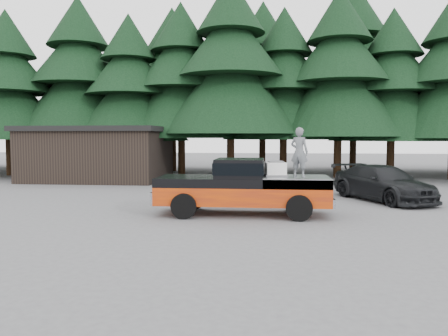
# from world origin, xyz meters

# --- Properties ---
(ground) EXTENTS (120.00, 120.00, 0.00)m
(ground) POSITION_xyz_m (0.00, 0.00, 0.00)
(ground) COLOR #505053
(ground) RESTS_ON ground
(pickup_truck) EXTENTS (6.00, 2.04, 1.33)m
(pickup_truck) POSITION_xyz_m (0.66, 0.60, 0.67)
(pickup_truck) COLOR #CE3F01
(pickup_truck) RESTS_ON ground
(truck_cab) EXTENTS (1.66, 1.90, 0.59)m
(truck_cab) POSITION_xyz_m (0.56, 0.60, 1.62)
(truck_cab) COLOR black
(truck_cab) RESTS_ON pickup_truck
(air_compressor) EXTENTS (0.74, 0.65, 0.45)m
(air_compressor) POSITION_xyz_m (1.78, 0.61, 1.56)
(air_compressor) COLOR silver
(air_compressor) RESTS_ON pickup_truck
(man_on_bed) EXTENTS (0.71, 0.61, 1.66)m
(man_on_bed) POSITION_xyz_m (2.56, 0.56, 2.16)
(man_on_bed) COLOR #5B5F63
(man_on_bed) RESTS_ON pickup_truck
(parked_car) EXTENTS (4.06, 5.48, 1.48)m
(parked_car) POSITION_xyz_m (6.30, 4.55, 0.74)
(parked_car) COLOR black
(parked_car) RESTS_ON ground
(utility_building) EXTENTS (8.40, 6.40, 3.30)m
(utility_building) POSITION_xyz_m (-9.00, 12.00, 1.67)
(utility_building) COLOR black
(utility_building) RESTS_ON ground
(treeline) EXTENTS (60.15, 16.05, 17.50)m
(treeline) POSITION_xyz_m (0.42, 17.20, 7.72)
(treeline) COLOR black
(treeline) RESTS_ON ground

